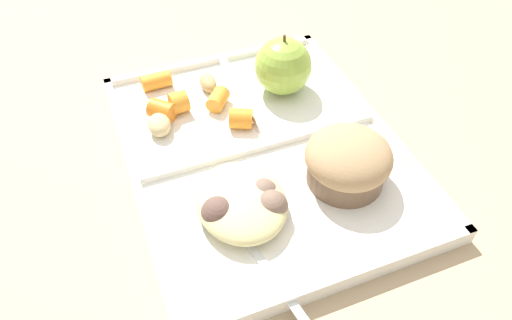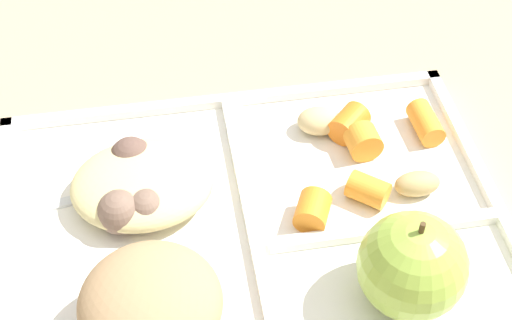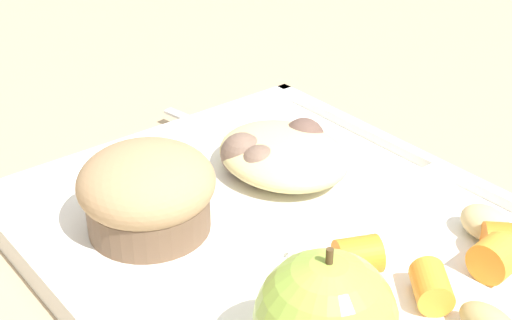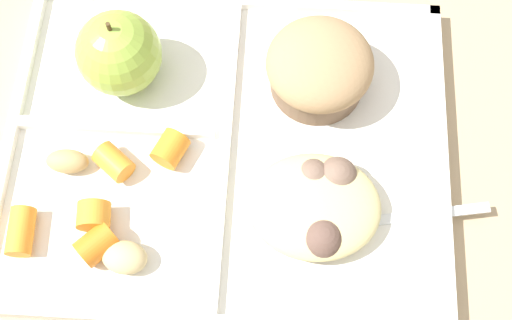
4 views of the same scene
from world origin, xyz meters
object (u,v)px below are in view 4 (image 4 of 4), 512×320
(green_apple, at_px, (119,53))
(lunch_tray, at_px, (225,150))
(plastic_fork, at_px, (371,221))
(bran_muffin, at_px, (319,68))

(green_apple, bearing_deg, lunch_tray, -35.40)
(green_apple, xyz_separation_m, plastic_fork, (0.21, -0.12, -0.03))
(lunch_tray, distance_m, plastic_fork, 0.13)
(plastic_fork, bearing_deg, green_apple, 150.28)
(lunch_tray, bearing_deg, plastic_fork, -25.05)
(lunch_tray, bearing_deg, bran_muffin, 40.45)
(green_apple, bearing_deg, plastic_fork, -29.72)
(lunch_tray, relative_size, bran_muffin, 4.12)
(lunch_tray, relative_size, green_apple, 4.67)
(lunch_tray, height_order, bran_muffin, bran_muffin)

